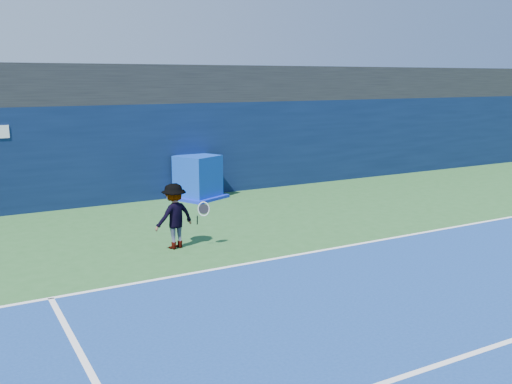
% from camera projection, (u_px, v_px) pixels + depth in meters
% --- Properties ---
extents(ground, '(80.00, 80.00, 0.00)m').
position_uv_depth(ground, '(386.00, 303.00, 9.76)').
color(ground, '#285A28').
rests_on(ground, ground).
extents(baseline, '(24.00, 0.10, 0.01)m').
position_uv_depth(baseline, '(292.00, 256.00, 12.33)').
color(baseline, white).
rests_on(baseline, ground).
extents(service_line, '(24.00, 0.10, 0.01)m').
position_uv_depth(service_line, '(483.00, 350.00, 8.05)').
color(service_line, white).
rests_on(service_line, ground).
extents(stadium_band, '(36.00, 3.00, 1.20)m').
position_uv_depth(stadium_band, '(155.00, 84.00, 18.91)').
color(stadium_band, black).
rests_on(stadium_band, back_wall_assembly).
extents(back_wall_assembly, '(36.00, 1.03, 3.00)m').
position_uv_depth(back_wall_assembly, '(168.00, 150.00, 18.46)').
color(back_wall_assembly, '#091736').
rests_on(back_wall_assembly, ground).
extents(equipment_cart, '(1.90, 1.90, 1.38)m').
position_uv_depth(equipment_cart, '(198.00, 179.00, 18.18)').
color(equipment_cart, '#0B32A4').
rests_on(equipment_cart, ground).
extents(tennis_player, '(1.26, 0.77, 1.48)m').
position_uv_depth(tennis_player, '(174.00, 216.00, 12.79)').
color(tennis_player, silver).
rests_on(tennis_player, ground).
extents(tennis_ball, '(0.08, 0.08, 0.08)m').
position_uv_depth(tennis_ball, '(166.00, 214.00, 12.60)').
color(tennis_ball, '#BECF17').
rests_on(tennis_ball, ground).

